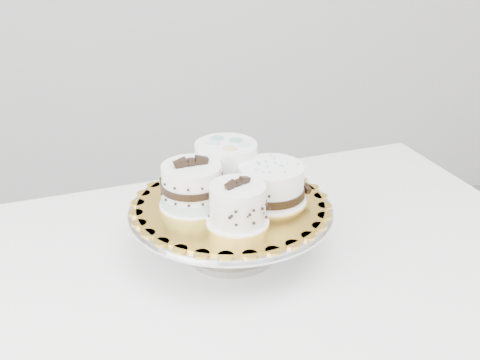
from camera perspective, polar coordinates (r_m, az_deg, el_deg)
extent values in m
cube|color=white|center=(1.03, 0.08, -9.21)|extent=(1.26, 0.94, 0.04)
cube|color=white|center=(1.70, 13.04, -9.80)|extent=(0.06, 0.06, 0.71)
cylinder|color=gray|center=(1.06, -0.85, -6.63)|extent=(0.16, 0.16, 0.01)
cylinder|color=gray|center=(1.04, -0.86, -4.96)|extent=(0.10, 0.10, 0.08)
cylinder|color=silver|center=(1.02, -0.88, -2.71)|extent=(0.34, 0.34, 0.01)
cylinder|color=silver|center=(1.02, -0.88, -2.84)|extent=(0.35, 0.35, 0.00)
cylinder|color=gold|center=(1.01, -0.88, -2.36)|extent=(0.40, 0.40, 0.00)
cylinder|color=white|center=(0.96, -0.22, -3.95)|extent=(0.10, 0.10, 0.00)
cylinder|color=white|center=(0.94, -0.23, -2.24)|extent=(0.12, 0.12, 0.06)
cylinder|color=white|center=(1.01, -4.52, -2.27)|extent=(0.11, 0.11, 0.00)
cylinder|color=white|center=(1.00, -4.59, -0.44)|extent=(0.11, 0.11, 0.07)
cylinder|color=silver|center=(1.01, -4.54, -1.74)|extent=(0.10, 0.10, 0.02)
cylinder|color=black|center=(1.00, -4.59, -0.42)|extent=(0.10, 0.10, 0.01)
cylinder|color=white|center=(1.08, -1.31, -0.40)|extent=(0.12, 0.12, 0.00)
cylinder|color=white|center=(1.06, -1.33, 1.53)|extent=(0.13, 0.13, 0.08)
cylinder|color=white|center=(1.03, 2.93, -1.80)|extent=(0.12, 0.12, 0.00)
cylinder|color=white|center=(1.01, 2.97, -0.21)|extent=(0.14, 0.14, 0.06)
cylinder|color=black|center=(1.02, 2.95, -1.03)|extent=(0.12, 0.12, 0.01)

